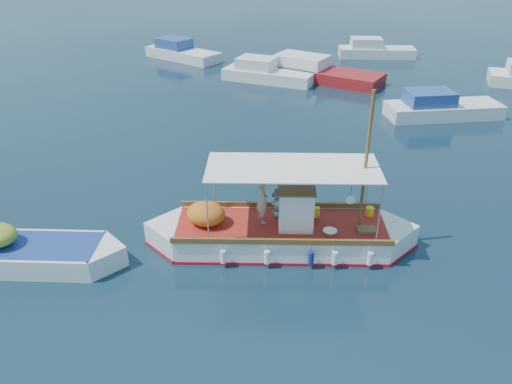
# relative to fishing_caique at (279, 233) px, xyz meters

# --- Properties ---
(ground) EXTENTS (160.00, 160.00, 0.00)m
(ground) POSITION_rel_fishing_caique_xyz_m (-0.11, 0.40, -0.52)
(ground) COLOR black
(ground) RESTS_ON ground
(fishing_caique) EXTENTS (9.36, 4.13, 5.87)m
(fishing_caique) POSITION_rel_fishing_caique_xyz_m (0.00, 0.00, 0.00)
(fishing_caique) COLOR white
(fishing_caique) RESTS_ON ground
(dinghy) EXTENTS (6.69, 2.92, 1.67)m
(dinghy) POSITION_rel_fishing_caique_xyz_m (-8.00, -3.17, -0.17)
(dinghy) COLOR white
(dinghy) RESTS_ON ground
(bg_boat_nw) EXTENTS (6.82, 3.32, 1.80)m
(bg_boat_nw) POSITION_rel_fishing_caique_xyz_m (-5.33, 20.44, -0.02)
(bg_boat_nw) COLOR silver
(bg_boat_nw) RESTS_ON ground
(bg_boat_n) EXTENTS (9.72, 5.42, 1.80)m
(bg_boat_n) POSITION_rel_fishing_caique_xyz_m (-2.01, 21.80, -0.02)
(bg_boat_n) COLOR maroon
(bg_boat_n) RESTS_ON ground
(bg_boat_ne) EXTENTS (6.98, 4.49, 1.80)m
(bg_boat_ne) POSITION_rel_fishing_caique_xyz_m (6.35, 15.46, -0.02)
(bg_boat_ne) COLOR silver
(bg_boat_ne) RESTS_ON ground
(bg_boat_far_w) EXTENTS (7.14, 4.78, 1.80)m
(bg_boat_far_w) POSITION_rel_fishing_caique_xyz_m (-13.84, 25.15, -0.02)
(bg_boat_far_w) COLOR silver
(bg_boat_far_w) RESTS_ON ground
(bg_boat_far_n) EXTENTS (6.60, 3.28, 1.80)m
(bg_boat_far_n) POSITION_rel_fishing_caique_xyz_m (1.89, 29.83, -0.02)
(bg_boat_far_n) COLOR silver
(bg_boat_far_n) RESTS_ON ground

